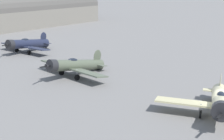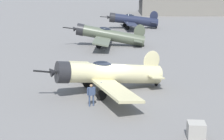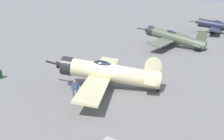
% 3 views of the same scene
% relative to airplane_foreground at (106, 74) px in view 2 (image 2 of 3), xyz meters
% --- Properties ---
extents(ground_plane, '(400.00, 400.00, 0.00)m').
position_rel_airplane_foreground_xyz_m(ground_plane, '(0.06, -0.50, -1.53)').
color(ground_plane, slate).
extents(airplane_foreground, '(12.25, 10.59, 3.19)m').
position_rel_airplane_foreground_xyz_m(airplane_foreground, '(0.00, 0.00, 0.00)').
color(airplane_foreground, beige).
rests_on(airplane_foreground, ground_plane).
extents(airplane_mid_apron, '(11.85, 10.91, 3.16)m').
position_rel_airplane_foreground_xyz_m(airplane_mid_apron, '(19.39, -5.07, -0.04)').
color(airplane_mid_apron, '#4C5442').
rests_on(airplane_mid_apron, ground_plane).
extents(airplane_far_line, '(11.28, 10.79, 3.24)m').
position_rel_airplane_foreground_xyz_m(airplane_far_line, '(34.92, -13.50, 0.01)').
color(airplane_far_line, '#1E2338').
rests_on(airplane_far_line, ground_plane).
extents(ground_crew_mechanic, '(0.27, 0.64, 1.64)m').
position_rel_airplane_foreground_xyz_m(ground_crew_mechanic, '(-2.85, 1.81, -0.54)').
color(ground_crew_mechanic, '#384766').
rests_on(ground_crew_mechanic, ground_plane).
extents(equipment_crate, '(1.17, 1.24, 0.94)m').
position_rel_airplane_foreground_xyz_m(equipment_crate, '(-9.52, -2.96, -1.06)').
color(equipment_crate, '#9E998E').
rests_on(equipment_crate, ground_plane).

